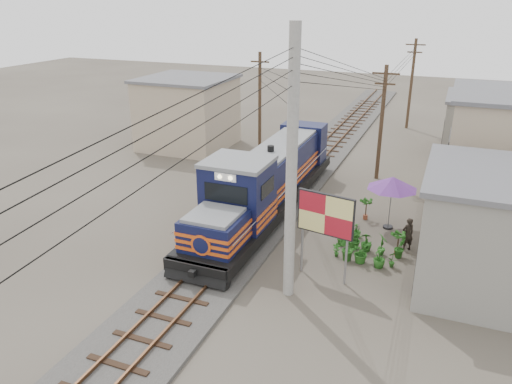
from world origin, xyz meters
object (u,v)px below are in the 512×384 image
at_px(market_umbrella, 393,183).
at_px(vendor, 408,234).
at_px(locomotive, 266,183).
at_px(billboard, 325,217).

relative_size(market_umbrella, vendor, 2.00).
bearing_deg(market_umbrella, locomotive, -174.62).
height_order(market_umbrella, vendor, market_umbrella).
bearing_deg(locomotive, market_umbrella, 5.38).
bearing_deg(vendor, billboard, 16.00).
relative_size(locomotive, market_umbrella, 5.02).
bearing_deg(locomotive, billboard, -49.42).
distance_m(locomotive, market_umbrella, 6.30).
bearing_deg(locomotive, vendor, -11.09).
xyz_separation_m(billboard, vendor, (2.91, 3.72, -1.92)).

